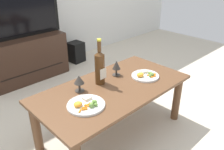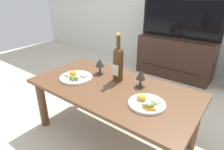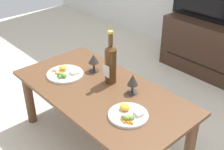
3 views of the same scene
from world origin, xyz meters
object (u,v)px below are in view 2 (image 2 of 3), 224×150
dinner_plate_right (147,103)px  goblet_right (141,75)px  tv_screen (181,18)px  wine_bottle (118,62)px  dinner_plate_left (76,77)px  goblet_left (100,64)px  tv_stand (175,57)px  dining_table (112,96)px

dinner_plate_right → goblet_right: bearing=128.8°
tv_screen → wine_bottle: 1.43m
goblet_right → dinner_plate_left: bearing=-158.2°
goblet_left → goblet_right: size_ratio=0.97×
wine_bottle → dinner_plate_left: (-0.30, -0.19, -0.14)m
tv_stand → wine_bottle: bearing=-89.2°
tv_screen → wine_bottle: tv_screen is taller
dinner_plate_right → dining_table: bearing=168.4°
tv_stand → tv_screen: 0.53m
dining_table → tv_stand: bearing=92.0°
tv_stand → dinner_plate_left: tv_stand is taller
dinner_plate_left → goblet_right: bearing=21.8°
wine_bottle → goblet_left: (-0.20, 0.01, -0.06)m
tv_screen → goblet_right: bearing=-81.1°
dining_table → dinner_plate_left: bearing=-168.5°
tv_screen → wine_bottle: size_ratio=2.76×
tv_stand → dinner_plate_right: 1.66m
goblet_right → tv_screen: bearing=98.9°
tv_stand → dinner_plate_right: size_ratio=4.18×
wine_bottle → dinner_plate_right: (0.36, -0.19, -0.14)m
tv_screen → dinner_plate_right: tv_screen is taller
tv_stand → goblet_left: size_ratio=7.44×
tv_stand → tv_screen: size_ratio=0.96×
tv_screen → goblet_right: size_ratio=7.57×
dining_table → dinner_plate_right: size_ratio=5.32×
goblet_right → dinner_plate_left: (-0.50, -0.20, -0.08)m
goblet_left → tv_stand: bearing=82.6°
dinner_plate_left → dining_table: bearing=11.5°
tv_screen → dinner_plate_left: 1.66m
goblet_left → goblet_right: goblet_right is taller
tv_stand → wine_bottle: (0.02, -1.42, 0.34)m
dinner_plate_left → dinner_plate_right: 0.66m
dining_table → wine_bottle: bearing=105.6°
wine_bottle → dinner_plate_left: size_ratio=1.41×
tv_screen → dinner_plate_left: (-0.28, -1.60, -0.33)m
dining_table → dinner_plate_left: 0.35m
dining_table → tv_screen: size_ratio=1.22×
dinner_plate_left → dinner_plate_right: bearing=-0.0°
tv_screen → dinner_plate_right: (0.38, -1.60, -0.33)m
tv_stand → tv_screen: bearing=-90.0°
tv_screen → dinner_plate_left: tv_screen is taller
tv_screen → goblet_left: size_ratio=7.78×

